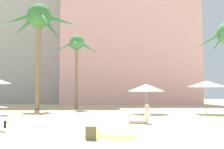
% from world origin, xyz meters
% --- Properties ---
extents(hotel_pink, '(17.85, 8.04, 14.84)m').
position_xyz_m(hotel_pink, '(3.94, 31.45, 7.42)').
color(hotel_pink, beige).
rests_on(hotel_pink, ground).
extents(hotel_tower_gray, '(19.84, 10.01, 28.48)m').
position_xyz_m(hotel_tower_gray, '(-11.12, 36.05, 14.24)').
color(hotel_tower_gray, '#A8A8A3').
rests_on(hotel_tower_gray, ground).
extents(palm_tree_far_left, '(3.96, 4.21, 6.78)m').
position_xyz_m(palm_tree_far_left, '(-2.03, 18.82, 5.62)').
color(palm_tree_far_left, '#896B4C').
rests_on(palm_tree_far_left, ground).
extents(palm_tree_left, '(6.30, 5.95, 9.30)m').
position_xyz_m(palm_tree_left, '(-5.22, 17.67, 7.70)').
color(palm_tree_left, '#896B4C').
rests_on(palm_tree_left, ground).
extents(cafe_umbrella_2, '(2.66, 2.66, 2.11)m').
position_xyz_m(cafe_umbrella_2, '(3.51, 13.40, 1.85)').
color(cafe_umbrella_2, gray).
rests_on(cafe_umbrella_2, ground).
extents(cafe_umbrella_3, '(2.66, 2.66, 2.33)m').
position_xyz_m(cafe_umbrella_3, '(7.72, 13.02, 2.11)').
color(cafe_umbrella_3, gray).
rests_on(cafe_umbrella_3, ground).
extents(beach_towel, '(1.97, 1.62, 0.01)m').
position_xyz_m(beach_towel, '(0.70, 3.18, 0.01)').
color(beach_towel, '#F4CC4C').
rests_on(beach_towel, ground).
extents(backpack, '(0.35, 0.33, 0.42)m').
position_xyz_m(backpack, '(0.09, 2.66, 0.20)').
color(backpack, brown).
rests_on(backpack, ground).
extents(person_far_left, '(1.05, 0.66, 0.94)m').
position_xyz_m(person_far_left, '(2.39, 7.16, 0.32)').
color(person_far_left, '#D1A889').
rests_on(person_far_left, ground).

